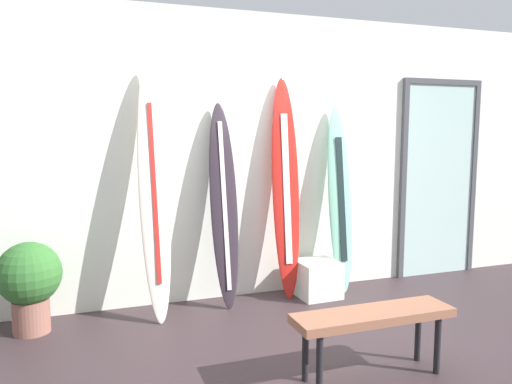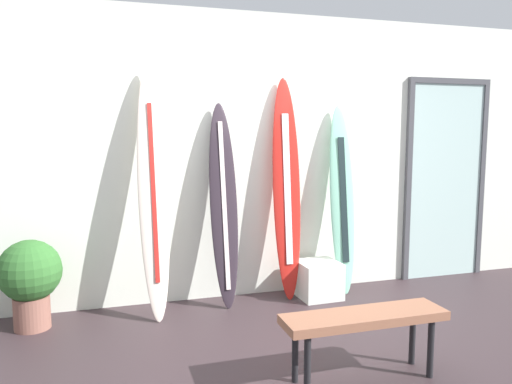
# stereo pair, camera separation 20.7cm
# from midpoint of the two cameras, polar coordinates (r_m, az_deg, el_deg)

# --- Properties ---
(ground) EXTENTS (8.00, 8.00, 0.04)m
(ground) POSITION_cam_midpoint_polar(r_m,az_deg,el_deg) (4.20, 5.03, -16.51)
(ground) COLOR #372A2E
(wall_back) EXTENTS (7.20, 0.20, 2.80)m
(wall_back) POSITION_cam_midpoint_polar(r_m,az_deg,el_deg) (5.07, -0.91, 4.12)
(wall_back) COLOR silver
(wall_back) RESTS_ON ground
(surfboard_ivory) EXTENTS (0.28, 0.51, 2.24)m
(surfboard_ivory) POSITION_cam_midpoint_polar(r_m,az_deg,el_deg) (4.47, -12.92, -0.05)
(surfboard_ivory) COLOR silver
(surfboard_ivory) RESTS_ON ground
(surfboard_charcoal) EXTENTS (0.28, 0.37, 1.92)m
(surfboard_charcoal) POSITION_cam_midpoint_polar(r_m,az_deg,el_deg) (4.68, -4.96, -1.54)
(surfboard_charcoal) COLOR #2C232B
(surfboard_charcoal) RESTS_ON ground
(surfboard_crimson) EXTENTS (0.29, 0.30, 2.18)m
(surfboard_crimson) POSITION_cam_midpoint_polar(r_m,az_deg,el_deg) (4.90, 2.22, 0.17)
(surfboard_crimson) COLOR red
(surfboard_crimson) RESTS_ON ground
(surfboard_seafoam) EXTENTS (0.27, 0.32, 1.92)m
(surfboard_seafoam) POSITION_cam_midpoint_polar(r_m,az_deg,el_deg) (5.16, 8.46, -0.96)
(surfboard_seafoam) COLOR #82C8AA
(surfboard_seafoam) RESTS_ON ground
(display_block_left) EXTENTS (0.41, 0.41, 0.36)m
(display_block_left) POSITION_cam_midpoint_polar(r_m,az_deg,el_deg) (5.10, 5.86, -9.86)
(display_block_left) COLOR silver
(display_block_left) RESTS_ON ground
(glass_door) EXTENTS (1.03, 0.06, 2.23)m
(glass_door) POSITION_cam_midpoint_polar(r_m,az_deg,el_deg) (6.03, 19.30, 1.78)
(glass_door) COLOR silver
(glass_door) RESTS_ON ground
(potted_plant) EXTENTS (0.52, 0.52, 0.76)m
(potted_plant) POSITION_cam_midpoint_polar(r_m,az_deg,el_deg) (4.56, -25.75, -9.07)
(potted_plant) COLOR #89584A
(potted_plant) RESTS_ON ground
(bench) EXTENTS (1.12, 0.30, 0.46)m
(bench) POSITION_cam_midpoint_polar(r_m,az_deg,el_deg) (3.49, 11.59, -14.17)
(bench) COLOR #935D44
(bench) RESTS_ON ground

